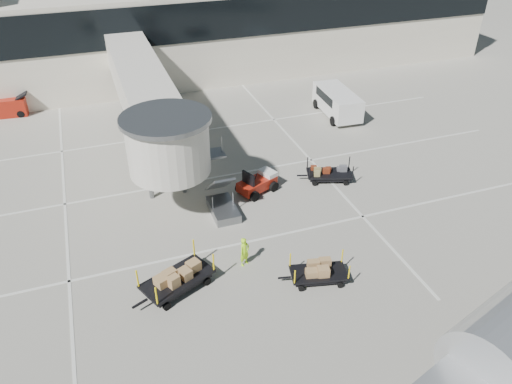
% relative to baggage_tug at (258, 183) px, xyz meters
% --- Properties ---
extents(ground, '(140.00, 140.00, 0.00)m').
position_rel_baggage_tug_xyz_m(ground, '(-1.25, -6.54, -0.58)').
color(ground, '#B6B2A2').
rests_on(ground, ground).
extents(lane_markings, '(40.00, 30.00, 0.02)m').
position_rel_baggage_tug_xyz_m(lane_markings, '(-1.92, 2.79, -0.57)').
color(lane_markings, silver).
rests_on(lane_markings, ground).
extents(terminal, '(64.00, 12.11, 15.20)m').
position_rel_baggage_tug_xyz_m(terminal, '(-1.60, 23.40, 3.52)').
color(terminal, silver).
rests_on(terminal, ground).
extents(jet_bridge, '(5.70, 20.40, 6.03)m').
position_rel_baggage_tug_xyz_m(jet_bridge, '(-5.22, 5.73, 3.70)').
color(jet_bridge, silver).
rests_on(jet_bridge, ground).
extents(baggage_tug, '(2.70, 2.30, 1.60)m').
position_rel_baggage_tug_xyz_m(baggage_tug, '(0.00, 0.00, 0.00)').
color(baggage_tug, '#9A1B0E').
rests_on(baggage_tug, ground).
extents(suitcase_cart, '(3.49, 2.20, 1.35)m').
position_rel_baggage_tug_xyz_m(suitcase_cart, '(4.73, -0.34, -0.13)').
color(suitcase_cart, black).
rests_on(suitcase_cart, ground).
extents(box_cart_near, '(3.37, 1.89, 1.29)m').
position_rel_baggage_tug_xyz_m(box_cart_near, '(0.09, -8.44, -0.09)').
color(box_cart_near, black).
rests_on(box_cart_near, ground).
extents(box_cart_far, '(4.11, 2.89, 1.61)m').
position_rel_baggage_tug_xyz_m(box_cart_far, '(-6.36, -6.78, 0.02)').
color(box_cart_far, black).
rests_on(box_cart_far, ground).
extents(ground_worker, '(0.69, 0.61, 1.60)m').
position_rel_baggage_tug_xyz_m(ground_worker, '(-2.90, -6.17, 0.22)').
color(ground_worker, '#A6EE19').
rests_on(ground_worker, ground).
extents(minivan, '(2.60, 5.42, 2.00)m').
position_rel_baggage_tug_xyz_m(minivan, '(9.82, 8.78, 0.62)').
color(minivan, white).
rests_on(minivan, ground).
extents(belt_loader, '(4.00, 1.86, 1.87)m').
position_rel_baggage_tug_xyz_m(belt_loader, '(-15.38, 17.46, 0.13)').
color(belt_loader, '#9A1B0E').
rests_on(belt_loader, ground).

